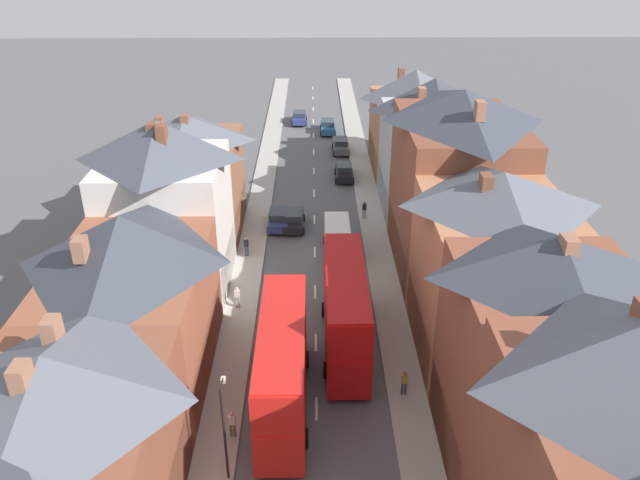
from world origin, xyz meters
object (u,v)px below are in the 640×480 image
(delivery_van, at_px, (337,237))
(pedestrian_near_right, at_px, (232,423))
(car_mid_white, at_px, (279,218))
(pedestrian_far_right, at_px, (364,209))
(car_far_grey, at_px, (299,117))
(pedestrian_mid_left, at_px, (404,382))
(street_lamp, at_px, (224,426))
(double_decker_bus_mid_street, at_px, (345,308))
(car_near_silver, at_px, (294,219))
(pedestrian_mid_right, at_px, (237,296))
(car_parked_left_b, at_px, (328,126))
(pedestrian_far_left, at_px, (246,246))
(car_parked_right_a, at_px, (341,145))
(car_mid_black, at_px, (344,171))
(double_decker_bus_lead, at_px, (282,364))

(delivery_van, xyz_separation_m, pedestrian_near_right, (-6.12, -20.03, -0.30))
(car_mid_white, bearing_deg, pedestrian_far_right, 10.10)
(car_far_grey, distance_m, pedestrian_mid_left, 52.63)
(car_mid_white, xyz_separation_m, pedestrian_near_right, (-1.22, -24.72, 0.22))
(pedestrian_far_right, xyz_separation_m, street_lamp, (-8.66, -28.56, 2.21))
(double_decker_bus_mid_street, height_order, car_near_silver, double_decker_bus_mid_street)
(pedestrian_mid_right, bearing_deg, street_lamp, -85.78)
(car_near_silver, relative_size, car_parked_left_b, 0.93)
(double_decker_bus_mid_street, relative_size, delivery_van, 2.08)
(pedestrian_mid_right, bearing_deg, pedestrian_far_left, 90.45)
(pedestrian_near_right, bearing_deg, pedestrian_far_right, 71.48)
(car_near_silver, distance_m, delivery_van, 5.80)
(car_parked_right_a, height_order, delivery_van, delivery_van)
(double_decker_bus_mid_street, height_order, street_lamp, street_lamp)
(car_parked_right_a, xyz_separation_m, pedestrian_far_left, (-8.48, -24.69, 0.20))
(car_near_silver, relative_size, pedestrian_far_right, 2.59)
(car_mid_black, distance_m, pedestrian_mid_right, 25.26)
(car_parked_right_a, bearing_deg, double_decker_bus_lead, -96.74)
(double_decker_bus_lead, xyz_separation_m, pedestrian_mid_left, (6.70, 0.60, -1.78))
(pedestrian_near_right, xyz_separation_m, street_lamp, (0.07, -2.50, 2.21))
(pedestrian_near_right, bearing_deg, pedestrian_far_left, 93.14)
(car_near_silver, bearing_deg, pedestrian_mid_left, -72.70)
(double_decker_bus_mid_street, xyz_separation_m, car_mid_white, (-4.89, 16.96, -2.01))
(double_decker_bus_lead, bearing_deg, car_parked_left_b, 85.77)
(car_mid_black, xyz_separation_m, pedestrian_near_right, (-7.42, -35.78, 0.20))
(double_decker_bus_mid_street, xyz_separation_m, car_parked_left_b, (0.01, 43.46, -1.97))
(car_mid_black, xyz_separation_m, pedestrian_mid_right, (-8.42, -23.81, 0.20))
(pedestrian_mid_right, bearing_deg, double_decker_bus_mid_street, -30.58)
(delivery_van, distance_m, pedestrian_mid_right, 10.76)
(double_decker_bus_mid_street, bearing_deg, car_mid_white, 106.09)
(double_decker_bus_lead, xyz_separation_m, street_lamp, (-2.44, -4.96, 0.43))
(car_mid_white, xyz_separation_m, pedestrian_mid_right, (-2.22, -12.76, 0.22))
(car_far_grey, bearing_deg, street_lamp, -92.43)
(pedestrian_far_left, bearing_deg, car_mid_white, 67.21)
(car_near_silver, distance_m, car_mid_black, 12.25)
(double_decker_bus_lead, distance_m, car_mid_black, 33.74)
(pedestrian_mid_right, relative_size, pedestrian_far_right, 1.00)
(double_decker_bus_mid_street, height_order, pedestrian_mid_left, double_decker_bus_mid_street)
(car_mid_white, distance_m, delivery_van, 6.80)
(car_mid_white, distance_m, pedestrian_near_right, 24.75)
(car_mid_black, bearing_deg, car_mid_white, -119.28)
(car_mid_black, height_order, car_far_grey, car_mid_black)
(pedestrian_far_right, bearing_deg, car_parked_right_a, 94.19)
(pedestrian_far_left, bearing_deg, double_decker_bus_lead, -78.05)
(car_mid_white, xyz_separation_m, car_far_grey, (1.30, 30.54, 0.00))
(delivery_van, bearing_deg, car_parked_right_a, 86.90)
(pedestrian_far_left, bearing_deg, car_near_silver, 55.73)
(car_parked_left_b, height_order, delivery_van, delivery_van)
(car_mid_black, height_order, pedestrian_far_right, pedestrian_far_right)
(car_parked_right_a, xyz_separation_m, delivery_van, (-1.30, -23.97, 0.50))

